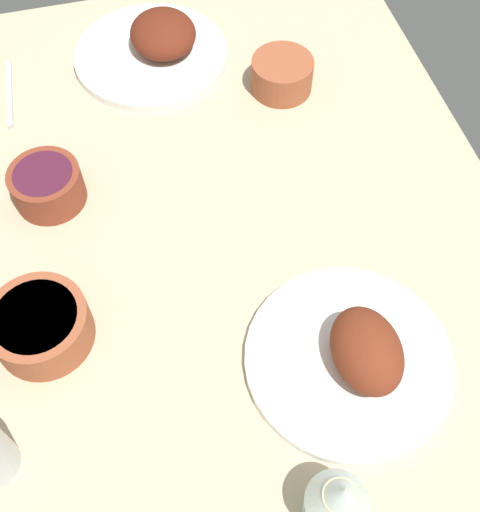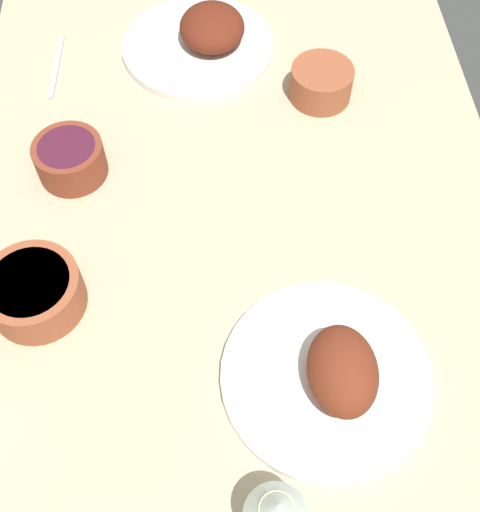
{
  "view_description": "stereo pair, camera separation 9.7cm",
  "coord_description": "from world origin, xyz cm",
  "views": [
    {
      "loc": [
        49.76,
        -12.87,
        87.83
      ],
      "look_at": [
        0.0,
        0.0,
        6.0
      ],
      "focal_mm": 44.76,
      "sensor_mm": 36.0,
      "label": 1
    },
    {
      "loc": [
        51.29,
        -3.34,
        87.83
      ],
      "look_at": [
        0.0,
        0.0,
        6.0
      ],
      "focal_mm": 44.76,
      "sensor_mm": 36.0,
      "label": 2
    }
  ],
  "objects": [
    {
      "name": "plate_near_viewer",
      "position": [
        -49.52,
        -3.66,
        6.5
      ],
      "size": [
        29.29,
        29.29,
        7.91
      ],
      "color": "white",
      "rests_on": "dining_table"
    },
    {
      "name": "wine_glass",
      "position": [
        38.19,
        1.56,
        13.93
      ],
      "size": [
        7.6,
        7.6,
        14.0
      ],
      "color": "silver",
      "rests_on": "dining_table"
    },
    {
      "name": "plate_far_side",
      "position": [
        20.03,
        11.21,
        6.65
      ],
      "size": [
        29.12,
        29.12,
        9.23
      ],
      "color": "white",
      "rests_on": "dining_table"
    },
    {
      "name": "bowl_onions",
      "position": [
        -19.89,
        -26.82,
        7.43
      ],
      "size": [
        11.51,
        11.51,
        6.35
      ],
      "color": "brown",
      "rests_on": "dining_table"
    },
    {
      "name": "dining_table",
      "position": [
        0.0,
        0.0,
        2.0
      ],
      "size": [
        140.0,
        90.0,
        4.0
      ],
      "primitive_type": "cube",
      "color": "#C6B28E",
      "rests_on": "ground"
    },
    {
      "name": "fork_loose",
      "position": [
        -45.78,
        -32.01,
        4.4
      ],
      "size": [
        16.99,
        1.62,
        0.8
      ],
      "primitive_type": "cube",
      "rotation": [
        0.0,
        0.0,
        3.1
      ],
      "color": "silver",
      "rests_on": "dining_table"
    },
    {
      "name": "bowl_pasta",
      "position": [
        5.03,
        -30.06,
        7.5
      ],
      "size": [
        14.06,
        14.06,
        6.48
      ],
      "color": "#A35133",
      "rests_on": "dining_table"
    },
    {
      "name": "bowl_soup",
      "position": [
        -35.21,
        17.0,
        7.33
      ],
      "size": [
        11.26,
        11.26,
        6.16
      ],
      "color": "#A35133",
      "rests_on": "dining_table"
    }
  ]
}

